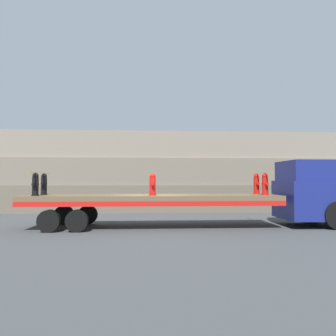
# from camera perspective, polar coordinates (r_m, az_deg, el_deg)

# --- Properties ---
(ground_plane) EXTENTS (120.00, 120.00, 0.00)m
(ground_plane) POSITION_cam_1_polar(r_m,az_deg,el_deg) (14.11, -2.74, -10.26)
(ground_plane) COLOR #3F4244
(rock_cliff) EXTENTS (60.00, 3.30, 5.08)m
(rock_cliff) POSITION_cam_1_polar(r_m,az_deg,el_deg) (21.54, -2.99, -0.71)
(rock_cliff) COLOR #665B4C
(rock_cliff) RESTS_ON ground_plane
(truck_cab) EXTENTS (2.69, 2.56, 2.84)m
(truck_cab) POSITION_cam_1_polar(r_m,az_deg,el_deg) (15.74, 23.92, -4.03)
(truck_cab) COLOR navy
(truck_cab) RESTS_ON ground_plane
(flatbed_trailer) EXTENTS (10.60, 2.57, 1.37)m
(flatbed_trailer) POSITION_cam_1_polar(r_m,az_deg,el_deg) (14.00, -4.71, -5.61)
(flatbed_trailer) COLOR brown
(flatbed_trailer) RESTS_ON ground_plane
(fire_hydrant_black_near_0) EXTENTS (0.32, 0.57, 0.92)m
(fire_hydrant_black_near_0) POSITION_cam_1_polar(r_m,az_deg,el_deg) (14.16, -22.10, -2.69)
(fire_hydrant_black_near_0) COLOR black
(fire_hydrant_black_near_0) RESTS_ON flatbed_trailer
(fire_hydrant_black_far_0) EXTENTS (0.32, 0.57, 0.92)m
(fire_hydrant_black_far_0) POSITION_cam_1_polar(r_m,az_deg,el_deg) (15.20, -20.80, -2.66)
(fire_hydrant_black_far_0) COLOR black
(fire_hydrant_black_far_0) RESTS_ON flatbed_trailer
(fire_hydrant_red_near_1) EXTENTS (0.32, 0.57, 0.92)m
(fire_hydrant_red_near_1) POSITION_cam_1_polar(r_m,az_deg,el_deg) (13.43, -2.69, -2.88)
(fire_hydrant_red_near_1) COLOR red
(fire_hydrant_red_near_1) RESTS_ON flatbed_trailer
(fire_hydrant_red_far_1) EXTENTS (0.32, 0.57, 0.92)m
(fire_hydrant_red_far_1) POSITION_cam_1_polar(r_m,az_deg,el_deg) (14.51, -2.75, -2.83)
(fire_hydrant_red_far_1) COLOR red
(fire_hydrant_red_far_1) RESTS_ON flatbed_trailer
(fire_hydrant_red_near_2) EXTENTS (0.32, 0.57, 0.92)m
(fire_hydrant_red_near_2) POSITION_cam_1_polar(r_m,az_deg,el_deg) (14.29, 16.54, -2.75)
(fire_hydrant_red_near_2) COLOR red
(fire_hydrant_red_near_2) RESTS_ON flatbed_trailer
(fire_hydrant_red_far_2) EXTENTS (0.32, 0.57, 0.92)m
(fire_hydrant_red_far_2) POSITION_cam_1_polar(r_m,az_deg,el_deg) (15.31, 15.15, -2.72)
(fire_hydrant_red_far_2) COLOR red
(fire_hydrant_red_far_2) RESTS_ON flatbed_trailer
(cargo_strap_rear) EXTENTS (0.05, 2.67, 0.01)m
(cargo_strap_rear) POSITION_cam_1_polar(r_m,az_deg,el_deg) (14.68, -21.40, -0.81)
(cargo_strap_rear) COLOR yellow
(cargo_strap_rear) RESTS_ON fire_hydrant_black_near_0
(cargo_strap_middle) EXTENTS (0.05, 2.67, 0.01)m
(cargo_strap_middle) POSITION_cam_1_polar(r_m,az_deg,el_deg) (14.80, 15.80, -0.89)
(cargo_strap_middle) COLOR yellow
(cargo_strap_middle) RESTS_ON fire_hydrant_red_near_2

